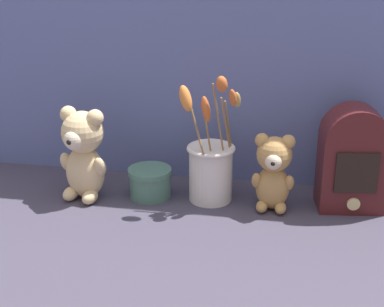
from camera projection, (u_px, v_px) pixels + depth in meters
The scene contains 7 objects.
ground_plane at pixel (191, 203), 1.43m from camera, with size 4.00×4.00×0.00m, color #3D3847.
backdrop_wall at pixel (203, 34), 1.44m from camera, with size 1.29×0.02×0.76m.
teddy_bear_large at pixel (83, 152), 1.41m from camera, with size 0.13×0.12×0.23m.
teddy_bear_medium at pixel (273, 171), 1.36m from camera, with size 0.10×0.09×0.19m.
flower_vase at pixel (211, 166), 1.41m from camera, with size 0.15×0.14×0.32m.
vintage_radio at pixel (353, 157), 1.36m from camera, with size 0.16×0.12×0.25m.
decorative_tin_tall at pixel (150, 182), 1.45m from camera, with size 0.11×0.11×0.07m.
Camera 1 is at (0.24, -1.26, 0.63)m, focal length 55.00 mm.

